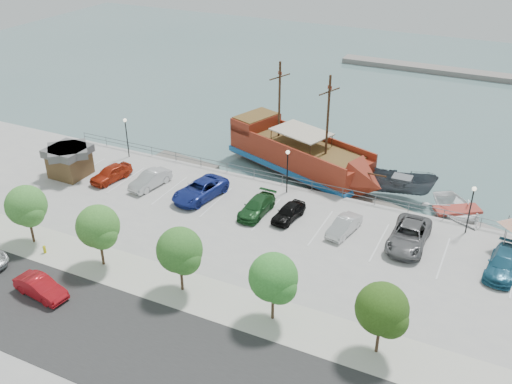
% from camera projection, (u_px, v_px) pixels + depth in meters
% --- Properties ---
extents(ground, '(160.00, 160.00, 0.00)m').
position_uv_depth(ground, '(256.00, 236.00, 48.40)').
color(ground, '#496F6E').
extents(street, '(100.00, 8.00, 0.04)m').
position_uv_depth(street, '(144.00, 349.00, 35.26)').
color(street, '#292929').
rests_on(street, land_slab).
extents(sidewalk, '(100.00, 4.00, 0.05)m').
position_uv_depth(sidewalk, '(195.00, 293.00, 40.01)').
color(sidewalk, beige).
rests_on(sidewalk, land_slab).
extents(seawall_railing, '(50.00, 0.06, 1.00)m').
position_uv_depth(seawall_railing, '(292.00, 181.00, 53.84)').
color(seawall_railing, slate).
rests_on(seawall_railing, land_slab).
extents(far_shore, '(40.00, 3.00, 0.80)m').
position_uv_depth(far_shore, '(469.00, 74.00, 87.90)').
color(far_shore, gray).
rests_on(far_shore, ground).
extents(pirate_ship, '(18.53, 10.66, 11.50)m').
position_uv_depth(pirate_ship, '(309.00, 159.00, 57.29)').
color(pirate_ship, maroon).
rests_on(pirate_ship, ground).
extents(patrol_boat, '(6.67, 3.13, 2.49)m').
position_uv_depth(patrol_boat, '(401.00, 186.00, 53.61)').
color(patrol_boat, '#4B525A').
rests_on(patrol_boat, ground).
extents(speedboat, '(7.65, 8.20, 1.38)m').
position_uv_depth(speedboat, '(457.00, 214.00, 50.23)').
color(speedboat, white).
rests_on(speedboat, ground).
extents(dock_west, '(7.61, 3.03, 0.42)m').
position_uv_depth(dock_west, '(185.00, 163.00, 60.46)').
color(dock_west, '#67635B').
rests_on(dock_west, ground).
extents(dock_mid, '(6.65, 3.65, 0.37)m').
position_uv_depth(dock_mid, '(378.00, 206.00, 52.52)').
color(dock_mid, slate).
rests_on(dock_mid, ground).
extents(dock_east, '(6.47, 3.42, 0.36)m').
position_uv_depth(dock_east, '(470.00, 226.00, 49.42)').
color(dock_east, gray).
rests_on(dock_east, ground).
extents(shed, '(3.68, 3.68, 2.98)m').
position_uv_depth(shed, '(69.00, 160.00, 55.44)').
color(shed, brown).
rests_on(shed, land_slab).
extents(street_sedan, '(4.37, 1.98, 1.39)m').
position_uv_depth(street_sedan, '(41.00, 287.00, 39.50)').
color(street_sedan, '#AB1118').
rests_on(street_sedan, street).
extents(fire_hydrant, '(0.24, 0.24, 0.70)m').
position_uv_depth(fire_hydrant, '(45.00, 249.00, 44.18)').
color(fire_hydrant, '#CAC710').
rests_on(fire_hydrant, sidewalk).
extents(lamp_post_left, '(0.36, 0.36, 4.28)m').
position_uv_depth(lamp_post_left, '(126.00, 131.00, 58.53)').
color(lamp_post_left, black).
rests_on(lamp_post_left, land_slab).
extents(lamp_post_mid, '(0.36, 0.36, 4.28)m').
position_uv_depth(lamp_post_mid, '(287.00, 164.00, 51.66)').
color(lamp_post_mid, black).
rests_on(lamp_post_mid, land_slab).
extents(lamp_post_right, '(0.36, 0.36, 4.28)m').
position_uv_depth(lamp_post_right, '(472.00, 202.00, 45.56)').
color(lamp_post_right, black).
rests_on(lamp_post_right, land_slab).
extents(tree_b, '(3.30, 3.20, 5.00)m').
position_uv_depth(tree_b, '(27.00, 207.00, 44.04)').
color(tree_b, '#473321').
rests_on(tree_b, sidewalk).
extents(tree_c, '(3.30, 3.20, 5.00)m').
position_uv_depth(tree_c, '(99.00, 228.00, 41.37)').
color(tree_c, '#473321').
rests_on(tree_c, sidewalk).
extents(tree_d, '(3.30, 3.20, 5.00)m').
position_uv_depth(tree_d, '(181.00, 252.00, 38.70)').
color(tree_d, '#473321').
rests_on(tree_d, sidewalk).
extents(tree_e, '(3.30, 3.20, 5.00)m').
position_uv_depth(tree_e, '(275.00, 280.00, 36.03)').
color(tree_e, '#473321').
rests_on(tree_e, sidewalk).
extents(tree_f, '(3.30, 3.20, 5.00)m').
position_uv_depth(tree_f, '(384.00, 311.00, 33.36)').
color(tree_f, '#473321').
rests_on(tree_f, sidewalk).
extents(parked_car_a, '(2.53, 4.63, 1.49)m').
position_uv_depth(parked_car_a, '(111.00, 173.00, 54.90)').
color(parked_car_a, '#AB2911').
rests_on(parked_car_a, land_slab).
extents(parked_car_b, '(2.30, 4.70, 1.48)m').
position_uv_depth(parked_car_b, '(150.00, 180.00, 53.70)').
color(parked_car_b, silver).
rests_on(parked_car_b, land_slab).
extents(parked_car_c, '(3.76, 6.22, 1.62)m').
position_uv_depth(parked_car_c, '(200.00, 190.00, 51.78)').
color(parked_car_c, navy).
rests_on(parked_car_c, land_slab).
extents(parked_car_d, '(2.05, 4.77, 1.37)m').
position_uv_depth(parked_car_d, '(257.00, 207.00, 49.34)').
color(parked_car_d, '#1C4C21').
rests_on(parked_car_d, land_slab).
extents(parked_car_e, '(2.11, 4.10, 1.34)m').
position_uv_depth(parked_car_e, '(289.00, 212.00, 48.57)').
color(parked_car_e, black).
rests_on(parked_car_e, land_slab).
extents(parked_car_f, '(2.12, 4.21, 1.32)m').
position_uv_depth(parked_car_f, '(344.00, 226.00, 46.63)').
color(parked_car_f, silver).
rests_on(parked_car_f, land_slab).
extents(parked_car_g, '(2.83, 6.06, 1.68)m').
position_uv_depth(parked_car_g, '(409.00, 235.00, 45.04)').
color(parked_car_g, '#606061').
rests_on(parked_car_g, land_slab).
extents(parked_car_h, '(2.61, 5.32, 1.49)m').
position_uv_depth(parked_car_h, '(503.00, 264.00, 41.87)').
color(parked_car_h, '#1F5A76').
rests_on(parked_car_h, land_slab).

